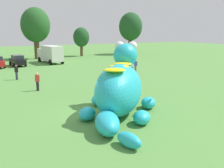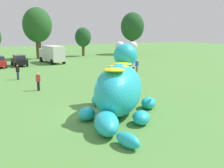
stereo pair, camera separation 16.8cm
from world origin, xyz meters
name	(u,v)px [view 2 (the right image)]	position (x,y,z in m)	size (l,w,h in m)	color
ground_plane	(95,114)	(0.00, 0.00, 0.00)	(160.00, 160.00, 0.00)	#568E42
giant_inflatable_creature	(119,89)	(1.45, -0.66, 1.74)	(6.62, 8.85, 4.75)	#23B2C6
car_black	(19,60)	(-1.36, 27.14, 0.86)	(2.27, 4.26, 1.72)	black
box_truck	(52,54)	(4.16, 28.41, 1.60)	(3.24, 6.65, 2.95)	silver
tree_centre_left	(37,25)	(3.50, 36.15, 6.41)	(5.52, 5.52, 9.81)	brown
tree_centre	(83,37)	(13.18, 37.30, 3.99)	(3.44, 3.44, 6.10)	brown
tree_centre_right	(132,27)	(25.12, 36.64, 6.23)	(5.37, 5.37, 9.53)	brown
spectator_near_inflatable	(133,67)	(10.90, 12.84, 0.85)	(0.38, 0.26, 1.71)	#2D334C
spectator_by_cars	(18,72)	(-3.05, 15.26, 0.85)	(0.38, 0.26, 1.71)	#2D334C
spectator_wandering	(137,66)	(11.75, 13.38, 0.85)	(0.38, 0.26, 1.71)	#726656
spectator_far_side	(38,82)	(-2.04, 8.72, 0.85)	(0.38, 0.26, 1.71)	black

